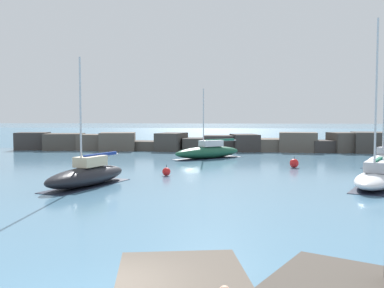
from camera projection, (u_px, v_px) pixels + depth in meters
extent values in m
cube|color=teal|center=(230.00, 134.00, 115.07)|extent=(400.00, 116.00, 0.01)
cube|color=#383330|center=(33.00, 141.00, 57.57)|extent=(4.56, 4.05, 2.31)
cube|color=#4C443D|center=(65.00, 142.00, 57.56)|extent=(5.79, 5.50, 2.17)
cube|color=brown|center=(93.00, 142.00, 56.93)|extent=(3.57, 3.47, 2.08)
cube|color=brown|center=(118.00, 141.00, 56.23)|extent=(5.27, 4.94, 2.33)
cube|color=#4C443D|center=(149.00, 146.00, 56.36)|extent=(5.22, 3.97, 1.22)
cube|color=#423D38|center=(171.00, 142.00, 55.77)|extent=(3.92, 5.12, 2.31)
cube|color=#423D38|center=(194.00, 144.00, 55.98)|extent=(3.69, 4.32, 1.64)
cube|color=#383330|center=(219.00, 143.00, 56.02)|extent=(4.00, 4.07, 1.97)
cube|color=#383330|center=(245.00, 143.00, 55.07)|extent=(4.00, 5.10, 2.16)
cube|color=brown|center=(268.00, 145.00, 55.37)|extent=(3.96, 5.03, 1.57)
cube|color=brown|center=(298.00, 142.00, 53.91)|extent=(4.89, 3.96, 2.44)
cube|color=#383330|center=(322.00, 146.00, 53.50)|extent=(3.89, 3.96, 1.47)
cube|color=#4C443D|center=(343.00, 142.00, 53.35)|extent=(3.74, 4.19, 2.44)
cube|color=#423D38|center=(371.00, 142.00, 52.94)|extent=(4.62, 5.15, 2.50)
ellipsoid|color=black|center=(87.00, 176.00, 26.94)|extent=(4.10, 7.57, 1.21)
cube|color=black|center=(87.00, 186.00, 26.98)|extent=(3.95, 7.21, 0.03)
cube|color=beige|center=(90.00, 161.00, 27.22)|extent=(1.71, 2.42, 0.64)
cylinder|color=silver|center=(80.00, 113.00, 26.20)|extent=(0.12, 0.12, 6.79)
cylinder|color=#BCBCC1|center=(101.00, 156.00, 28.20)|extent=(1.29, 3.86, 0.10)
cube|color=navy|center=(101.00, 155.00, 28.20)|extent=(1.21, 3.32, 0.20)
ellipsoid|color=white|center=(375.00, 180.00, 26.16)|extent=(4.59, 6.65, 0.96)
cube|color=black|center=(375.00, 188.00, 26.19)|extent=(4.42, 6.35, 0.03)
cube|color=#B2B2B7|center=(376.00, 167.00, 26.38)|extent=(1.89, 2.22, 0.64)
cylinder|color=silver|center=(376.00, 96.00, 25.44)|extent=(0.12, 0.12, 9.23)
cylinder|color=#BCBCC1|center=(378.00, 162.00, 27.18)|extent=(1.49, 3.20, 0.10)
cube|color=#1E664C|center=(378.00, 160.00, 27.17)|extent=(1.37, 2.77, 0.20)
cube|color=black|center=(384.00, 166.00, 38.04)|extent=(5.22, 6.11, 0.03)
cylinder|color=silver|center=(384.00, 102.00, 37.33)|extent=(0.12, 0.12, 9.26)
ellipsoid|color=#195138|center=(208.00, 152.00, 45.16)|extent=(7.53, 7.29, 1.26)
cube|color=black|center=(208.00, 158.00, 45.19)|extent=(7.20, 6.97, 0.03)
cube|color=silver|center=(211.00, 143.00, 45.35)|extent=(2.63, 2.58, 0.64)
cylinder|color=silver|center=(203.00, 118.00, 44.55)|extent=(0.12, 0.12, 6.06)
cylinder|color=#BCBCC1|center=(220.00, 141.00, 46.08)|extent=(3.40, 3.22, 0.10)
cube|color=#1E664C|center=(220.00, 140.00, 46.07)|extent=(2.97, 2.82, 0.20)
sphere|color=red|center=(166.00, 172.00, 31.64)|extent=(0.61, 0.61, 0.61)
cylinder|color=black|center=(166.00, 166.00, 31.62)|extent=(0.04, 0.04, 0.20)
sphere|color=red|center=(294.00, 163.00, 36.69)|extent=(0.77, 0.77, 0.77)
cylinder|color=black|center=(294.00, 158.00, 36.66)|extent=(0.04, 0.04, 0.20)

